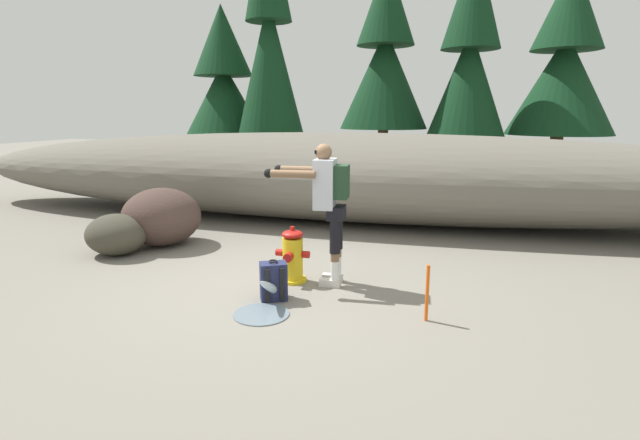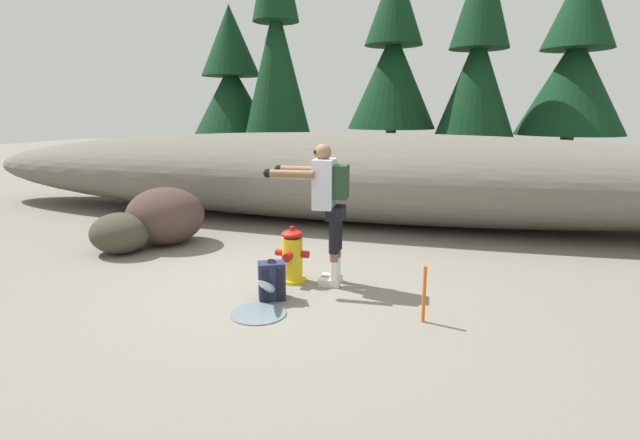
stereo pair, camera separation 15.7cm
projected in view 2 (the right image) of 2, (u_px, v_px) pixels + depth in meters
name	position (u px, v px, depth m)	size (l,w,h in m)	color
ground_plane	(282.00, 285.00, 6.07)	(56.00, 56.00, 0.04)	slate
dirt_embankment	(352.00, 176.00, 9.59)	(17.56, 3.20, 1.72)	#666056
fire_hydrant	(292.00, 256.00, 6.09)	(0.44, 0.39, 0.72)	gold
hydrant_water_jet	(270.00, 297.00, 5.43)	(0.60, 1.23, 0.61)	silver
utility_worker	(326.00, 197.00, 5.83)	(1.00, 0.58, 1.74)	beige
spare_backpack	(272.00, 281.00, 5.52)	(0.36, 0.35, 0.47)	#23284C
boulder_large	(165.00, 216.00, 7.82)	(1.20, 1.24, 0.93)	#44332C
boulder_mid	(120.00, 233.00, 7.33)	(0.84, 0.91, 0.62)	#3D3A2E
pine_tree_far_left	(232.00, 88.00, 13.47)	(2.48, 2.48, 4.97)	#47331E
pine_tree_left	(276.00, 43.00, 12.25)	(1.82, 1.82, 7.31)	#47331E
pine_tree_center	(393.00, 60.00, 14.16)	(2.61, 2.61, 6.42)	#47331E
pine_tree_right	(478.00, 67.00, 13.09)	(2.45, 2.45, 6.53)	#47331E
pine_tree_far_right	(575.00, 64.00, 13.08)	(2.88, 2.88, 6.05)	#47331E
survey_stake	(424.00, 294.00, 4.89)	(0.04, 0.04, 0.60)	#E55914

